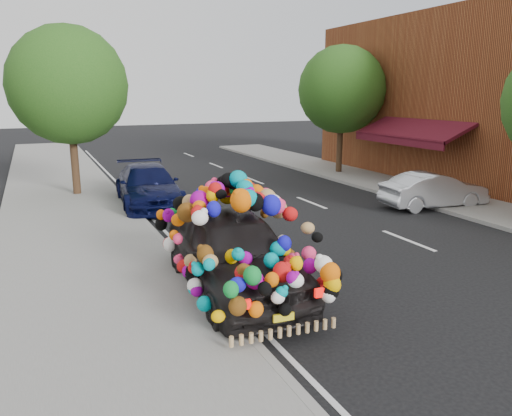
{
  "coord_description": "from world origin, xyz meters",
  "views": [
    {
      "loc": [
        -5.13,
        -9.81,
        3.79
      ],
      "look_at": [
        -0.72,
        0.08,
        1.27
      ],
      "focal_mm": 35.0,
      "sensor_mm": 36.0,
      "label": 1
    }
  ],
  "objects": [
    {
      "name": "plush_art_car",
      "position": [
        -1.8,
        -1.27,
        1.15
      ],
      "size": [
        2.48,
        4.98,
        2.24
      ],
      "rotation": [
        0.0,
        0.0,
        -0.05
      ],
      "color": "black",
      "rests_on": "ground"
    },
    {
      "name": "lane_markings",
      "position": [
        3.6,
        0.0,
        0.01
      ],
      "size": [
        6.0,
        50.0,
        0.01
      ],
      "primitive_type": null,
      "color": "silver",
      "rests_on": "ground"
    },
    {
      "name": "tree_near_sidewalk",
      "position": [
        -3.8,
        9.5,
        4.02
      ],
      "size": [
        4.2,
        4.2,
        6.13
      ],
      "color": "#332114",
      "rests_on": "ground"
    },
    {
      "name": "silver_hatchback",
      "position": [
        6.96,
        2.7,
        0.59
      ],
      "size": [
        3.7,
        1.65,
        1.18
      ],
      "primitive_type": "imported",
      "rotation": [
        0.0,
        0.0,
        1.46
      ],
      "color": "#BBBDC4",
      "rests_on": "ground"
    },
    {
      "name": "kerb",
      "position": [
        -2.35,
        0.0,
        0.07
      ],
      "size": [
        0.15,
        60.0,
        0.13
      ],
      "primitive_type": "cube",
      "color": "gray",
      "rests_on": "ground"
    },
    {
      "name": "tree_far_b",
      "position": [
        8.0,
        10.0,
        3.89
      ],
      "size": [
        4.0,
        4.0,
        5.9
      ],
      "color": "#332114",
      "rests_on": "ground"
    },
    {
      "name": "ground",
      "position": [
        0.0,
        0.0,
        0.0
      ],
      "size": [
        100.0,
        100.0,
        0.0
      ],
      "primitive_type": "plane",
      "color": "black",
      "rests_on": "ground"
    },
    {
      "name": "footpath_far",
      "position": [
        8.2,
        3.0,
        0.06
      ],
      "size": [
        3.0,
        40.0,
        0.12
      ],
      "primitive_type": "cube",
      "color": "gray",
      "rests_on": "ground"
    },
    {
      "name": "sidewalk",
      "position": [
        -4.3,
        0.0,
        0.06
      ],
      "size": [
        4.0,
        60.0,
        0.12
      ],
      "primitive_type": "cube",
      "color": "gray",
      "rests_on": "ground"
    },
    {
      "name": "navy_sedan",
      "position": [
        -1.7,
        6.9,
        0.68
      ],
      "size": [
        2.26,
        4.85,
        1.37
      ],
      "primitive_type": "imported",
      "rotation": [
        0.0,
        0.0,
        -0.07
      ],
      "color": "black",
      "rests_on": "ground"
    }
  ]
}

